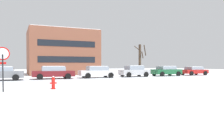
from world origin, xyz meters
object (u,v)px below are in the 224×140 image
at_px(fire_hydrant, 53,83).
at_px(parked_car_white, 97,72).
at_px(stop_sign, 3,61).
at_px(parked_car_silver, 134,71).
at_px(parked_car_green, 166,71).
at_px(parked_car_maroon, 53,72).
at_px(parked_car_red, 194,71).
at_px(parked_car_gray, 1,73).

height_order(fire_hydrant, parked_car_white, parked_car_white).
bearing_deg(stop_sign, fire_hydrant, 8.39).
bearing_deg(parked_car_white, parked_car_silver, 0.27).
bearing_deg(fire_hydrant, parked_car_green, 30.43).
relative_size(parked_car_maroon, parked_car_silver, 1.18).
xyz_separation_m(parked_car_silver, parked_car_green, (5.17, -0.04, -0.03)).
relative_size(fire_hydrant, parked_car_red, 0.21).
bearing_deg(parked_car_maroon, stop_sign, -112.89).
xyz_separation_m(stop_sign, parked_car_green, (20.02, 10.48, -1.11)).
distance_m(stop_sign, parked_car_gray, 10.42).
distance_m(fire_hydrant, parked_car_white, 12.14).
distance_m(stop_sign, parked_car_white, 14.32).
height_order(fire_hydrant, parked_car_silver, parked_car_silver).
height_order(stop_sign, parked_car_green, stop_sign).
xyz_separation_m(fire_hydrant, parked_car_green, (17.12, 10.06, 0.30)).
distance_m(parked_car_white, parked_car_red, 15.52).
relative_size(parked_car_gray, parked_car_red, 1.05).
bearing_deg(stop_sign, parked_car_silver, 35.34).
bearing_deg(parked_car_gray, parked_car_white, 0.93).
distance_m(stop_sign, parked_car_silver, 18.23).
bearing_deg(parked_car_maroon, parked_car_white, -1.70).
relative_size(parked_car_gray, parked_car_green, 1.02).
xyz_separation_m(stop_sign, parked_car_silver, (14.85, 10.53, -1.08)).
distance_m(parked_car_gray, parked_car_red, 25.87).
bearing_deg(parked_car_green, parked_car_gray, -179.59).
relative_size(parked_car_green, parked_car_red, 1.02).
distance_m(fire_hydrant, parked_car_red, 24.45).
bearing_deg(parked_car_maroon, parked_car_silver, -0.72).
relative_size(fire_hydrant, parked_car_gray, 0.20).
bearing_deg(parked_car_green, stop_sign, -152.36).
distance_m(fire_hydrant, parked_car_green, 19.86).
height_order(parked_car_silver, parked_car_green, parked_car_silver).
distance_m(parked_car_maroon, parked_car_green, 15.52).
bearing_deg(fire_hydrant, parked_car_maroon, 81.12).
height_order(parked_car_maroon, parked_car_silver, parked_car_silver).
height_order(parked_car_gray, parked_car_green, parked_car_gray).
relative_size(stop_sign, parked_car_green, 0.62).
relative_size(parked_car_white, parked_car_red, 1.08).
relative_size(fire_hydrant, parked_car_green, 0.20).
distance_m(parked_car_gray, parked_car_green, 20.70).
distance_m(parked_car_maroon, parked_car_silver, 10.35).
height_order(parked_car_maroon, parked_car_red, parked_car_maroon).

